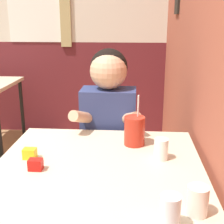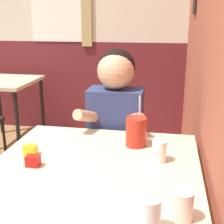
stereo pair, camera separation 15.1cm
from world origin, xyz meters
name	(u,v)px [view 1 (the left image)]	position (x,y,z in m)	size (l,w,h in m)	color
brick_wall_right	(190,21)	(1.32, 1.33, 1.35)	(0.08, 4.65, 2.70)	#9E4C38
back_wall	(53,19)	(-0.01, 2.68, 1.36)	(5.58, 0.09, 2.70)	beige
main_table	(98,180)	(0.79, 0.27, 0.67)	(0.95, 0.96, 0.73)	beige
person_seated	(109,134)	(0.78, 0.89, 0.65)	(0.42, 0.42, 1.20)	navy
cocktail_pitcher	(134,131)	(0.95, 0.54, 0.81)	(0.11, 0.11, 0.27)	#B22819
glass_near_pitcher	(170,212)	(1.06, -0.13, 0.79)	(0.07, 0.07, 0.11)	silver
glass_center	(161,149)	(1.07, 0.38, 0.78)	(0.07, 0.07, 0.10)	silver
glass_far_side	(198,201)	(1.16, -0.05, 0.78)	(0.07, 0.07, 0.10)	silver
condiment_ketchup	(36,165)	(0.52, 0.23, 0.76)	(0.06, 0.04, 0.05)	#B7140F
condiment_mustard	(30,153)	(0.46, 0.34, 0.76)	(0.06, 0.04, 0.05)	yellow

